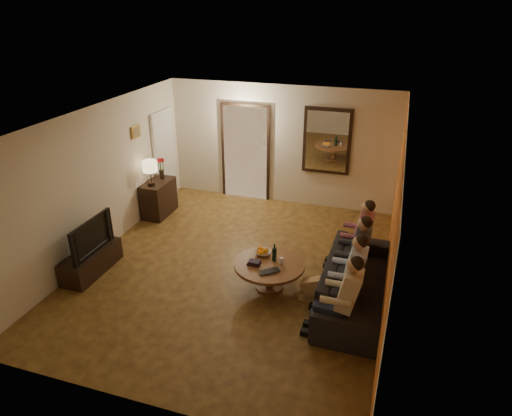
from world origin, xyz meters
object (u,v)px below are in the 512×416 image
(bowl, at_px, (263,253))
(laptop, at_px, (271,273))
(sofa, at_px, (357,282))
(table_lamp, at_px, (150,173))
(wine_bottle, at_px, (274,252))
(person_c, at_px, (354,256))
(tv_stand, at_px, (91,261))
(person_b, at_px, (349,277))
(dog, at_px, (317,286))
(coffee_table, at_px, (269,275))
(dresser, at_px, (159,198))
(person_a, at_px, (343,301))
(person_d, at_px, (358,238))
(tv, at_px, (87,236))

(bowl, bearing_deg, laptop, -60.75)
(sofa, bearing_deg, laptop, 106.12)
(table_lamp, distance_m, wine_bottle, 3.44)
(table_lamp, height_order, wine_bottle, table_lamp)
(table_lamp, xyz_separation_m, wine_bottle, (3.03, -1.57, -0.40))
(bowl, relative_size, wine_bottle, 0.84)
(person_c, bearing_deg, tv_stand, -169.04)
(table_lamp, bearing_deg, sofa, -20.43)
(person_c, relative_size, wine_bottle, 3.87)
(laptop, bearing_deg, person_b, -37.74)
(tv_stand, bearing_deg, dog, 5.01)
(table_lamp, height_order, tv_stand, table_lamp)
(dog, bearing_deg, table_lamp, 160.84)
(person_b, xyz_separation_m, wine_bottle, (-1.20, 0.34, 0.01))
(coffee_table, xyz_separation_m, wine_bottle, (0.05, 0.10, 0.38))
(dog, xyz_separation_m, wine_bottle, (-0.74, 0.23, 0.32))
(sofa, bearing_deg, tv_stand, 97.94)
(dresser, relative_size, bowl, 3.20)
(person_a, bearing_deg, laptop, 153.96)
(dog, bearing_deg, tv_stand, -168.58)
(person_c, height_order, wine_bottle, person_c)
(person_c, height_order, dog, person_c)
(person_c, relative_size, bowl, 4.63)
(person_b, relative_size, person_c, 1.00)
(table_lamp, relative_size, laptop, 1.64)
(wine_bottle, distance_m, laptop, 0.41)
(person_d, bearing_deg, dresser, 167.56)
(person_b, height_order, bowl, person_b)
(tv, relative_size, person_d, 0.86)
(tv, xyz_separation_m, bowl, (2.80, 0.68, -0.20))
(tv_stand, xyz_separation_m, sofa, (4.33, 0.52, 0.16))
(bowl, height_order, laptop, bowl)
(dog, bearing_deg, sofa, 24.91)
(tv, distance_m, wine_bottle, 3.08)
(sofa, xyz_separation_m, person_c, (-0.10, 0.30, 0.25))
(person_d, distance_m, dog, 1.23)
(person_d, relative_size, bowl, 4.63)
(sofa, height_order, person_b, person_b)
(person_d, bearing_deg, tv, -161.46)
(table_lamp, distance_m, laptop, 3.69)
(tv_stand, bearing_deg, dresser, 90.00)
(dog, relative_size, laptop, 1.70)
(person_d, bearing_deg, person_c, -90.00)
(sofa, xyz_separation_m, person_d, (-0.10, 0.90, 0.25))
(tv_stand, distance_m, person_d, 4.48)
(coffee_table, distance_m, bowl, 0.38)
(dresser, relative_size, coffee_table, 0.74)
(sofa, bearing_deg, bowl, 85.01)
(person_c, relative_size, laptop, 3.65)
(person_d, relative_size, wine_bottle, 3.87)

